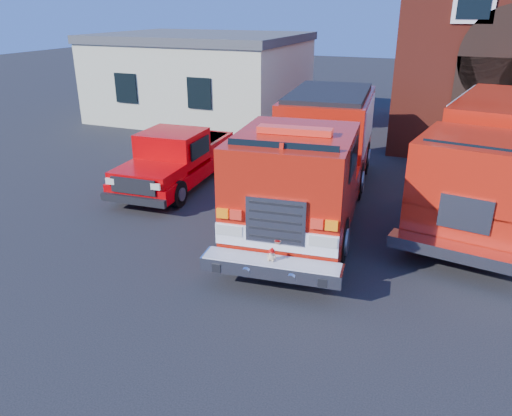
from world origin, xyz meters
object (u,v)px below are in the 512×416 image
at_px(side_building, 202,76).
at_px(fire_engine, 315,155).
at_px(secondary_truck, 496,155).
at_px(pickup_truck, 178,159).

xyz_separation_m(side_building, fire_engine, (9.34, -10.48, -0.57)).
distance_m(side_building, secondary_truck, 16.63).
bearing_deg(side_building, pickup_truck, -66.31).
relative_size(side_building, fire_engine, 0.97).
distance_m(pickup_truck, secondary_truck, 9.92).
distance_m(side_building, fire_engine, 14.04).
xyz_separation_m(pickup_truck, secondary_truck, (9.75, 1.67, 0.77)).
relative_size(side_building, secondary_truck, 1.04).
bearing_deg(fire_engine, secondary_truck, 21.30).
bearing_deg(fire_engine, side_building, 131.70).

